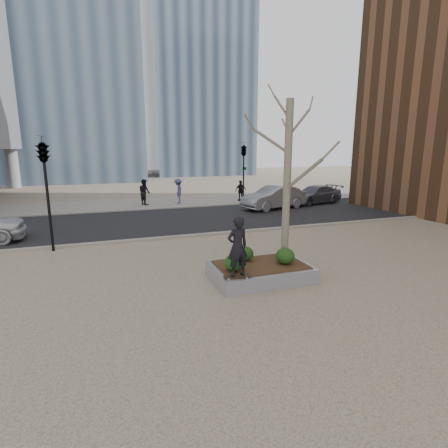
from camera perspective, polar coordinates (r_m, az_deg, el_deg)
name	(u,v)px	position (r m, az deg, el deg)	size (l,w,h in m)	color
ground	(230,283)	(10.81, 1.06, -9.59)	(120.00, 120.00, 0.00)	tan
street	(169,221)	(20.11, -9.00, 0.55)	(60.00, 8.00, 0.02)	black
far_sidewalk	(151,203)	(26.93, -11.77, 3.38)	(60.00, 6.00, 0.02)	gray
planter	(260,272)	(11.10, 5.95, -7.82)	(3.00, 2.00, 0.45)	gray
planter_mulch	(260,265)	(11.02, 5.98, -6.63)	(2.70, 1.70, 0.04)	#382314
sycamore_tree	(288,156)	(11.17, 10.41, 10.86)	(2.80, 2.80, 6.60)	gray
shrub_left	(234,263)	(10.31, 1.62, -6.33)	(0.58, 0.58, 0.49)	#133D15
shrub_middle	(245,254)	(11.25, 3.48, -4.83)	(0.54, 0.54, 0.46)	black
shrub_right	(285,256)	(11.08, 9.94, -5.17)	(0.59, 0.59, 0.50)	#1C3E13
skateboard	(237,277)	(9.90, 2.17, -8.66)	(0.78, 0.20, 0.07)	black
skateboarder	(237,247)	(9.62, 2.21, -3.73)	(0.62, 0.41, 1.69)	black
car_silver	(274,197)	(23.95, 8.17, 4.33)	(1.64, 4.69, 1.55)	gray
car_third	(315,195)	(26.95, 14.60, 4.67)	(1.84, 4.52, 1.31)	#545560
pedestrian_a	(144,192)	(26.07, -12.87, 5.13)	(0.90, 0.70, 1.86)	black
pedestrian_b	(178,191)	(26.24, -7.49, 5.36)	(1.19, 0.68, 1.84)	#3F4572
pedestrian_c	(241,191)	(27.40, 2.74, 5.48)	(0.94, 0.39, 1.60)	black
traffic_light_near	(48,195)	(15.22, -26.86, 4.23)	(0.60, 2.48, 4.50)	black
traffic_light_far	(244,173)	(26.07, 3.21, 8.28)	(0.60, 2.48, 4.50)	black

